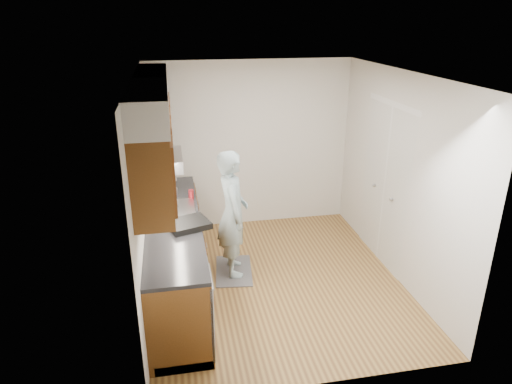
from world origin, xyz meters
The scene contains 15 objects.
floor centered at (0.00, 0.00, 0.00)m, with size 3.50×3.50×0.00m, color olive.
ceiling centered at (0.00, 0.00, 2.50)m, with size 3.50×3.50×0.00m, color white.
wall_left centered at (-1.50, 0.00, 1.25)m, with size 0.02×3.50×2.50m, color silver.
wall_right centered at (1.50, 0.00, 1.25)m, with size 0.02×3.50×2.50m, color silver.
wall_back centered at (0.00, 1.75, 1.25)m, with size 3.00×0.02×2.50m, color silver.
counter centered at (-1.20, 0.00, 0.49)m, with size 0.64×2.80×1.30m.
upper_cabinets centered at (-1.33, 0.05, 1.95)m, with size 0.47×2.80×1.21m.
closet_door centered at (1.49, 0.30, 1.02)m, with size 0.02×1.22×2.05m, color white.
floor_mat centered at (-0.48, 0.29, 0.01)m, with size 0.45×0.76×0.01m, color slate.
person centered at (-0.48, 0.29, 0.92)m, with size 0.64×0.43×1.81m, color #97B1B8.
soap_bottle_a centered at (-1.36, 0.74, 1.07)m, with size 0.10×0.10×0.25m, color white.
soap_bottle_b centered at (-1.21, 0.90, 1.05)m, with size 0.09×0.10×0.21m, color white.
soda_can centered at (-0.96, 0.55, 1.00)m, with size 0.07×0.07×0.12m, color #AA1D24.
steel_can centered at (-1.16, 0.66, 1.00)m, with size 0.06×0.06×0.12m, color #A5A5AA.
dish_rack centered at (-1.04, -0.25, 0.97)m, with size 0.42×0.35×0.07m, color black.
Camera 1 is at (-1.16, -4.76, 3.09)m, focal length 32.00 mm.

